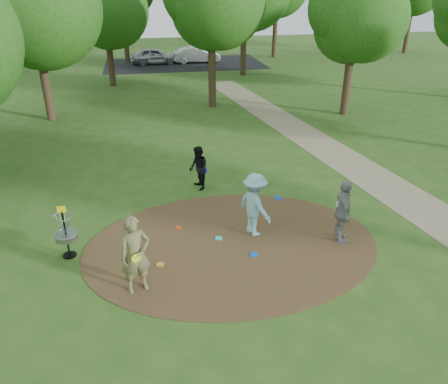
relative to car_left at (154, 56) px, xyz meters
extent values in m
plane|color=#2D5119|center=(0.63, -30.27, -0.70)|extent=(100.00, 100.00, 0.00)
cylinder|color=#47301C|center=(0.63, -30.27, -0.69)|extent=(8.40, 8.40, 0.02)
cube|color=#8C7A5B|center=(7.13, -28.27, -0.70)|extent=(7.55, 39.89, 0.01)
cube|color=black|center=(2.63, -0.27, -0.70)|extent=(14.00, 8.00, 0.01)
imported|color=olive|center=(-2.03, -31.80, 0.31)|extent=(0.84, 0.67, 2.02)
cylinder|color=#D1EE1A|center=(-2.01, -32.03, 0.36)|extent=(0.22, 0.10, 0.22)
imported|color=#95D0DE|center=(1.40, -29.80, 0.26)|extent=(1.18, 1.44, 1.93)
cylinder|color=blue|center=(2.08, -29.82, 0.42)|extent=(0.31, 0.31, 0.08)
imported|color=black|center=(0.23, -26.39, 0.09)|extent=(0.73, 0.87, 1.59)
cylinder|color=#0D11E4|center=(0.42, -26.44, 0.00)|extent=(0.23, 0.10, 0.22)
imported|color=gray|center=(3.73, -30.67, 0.24)|extent=(0.66, 1.17, 1.89)
cylinder|color=white|center=(3.61, -30.65, 0.50)|extent=(0.22, 0.07, 0.22)
cylinder|color=#1CE1D8|center=(0.31, -29.91, -0.68)|extent=(0.22, 0.22, 0.02)
cylinder|color=blue|center=(1.10, -30.93, -0.68)|extent=(0.22, 0.22, 0.02)
cylinder|color=#D04514|center=(-0.79, -29.06, -0.68)|extent=(0.22, 0.22, 0.02)
imported|color=#A2A2A9|center=(0.00, 0.00, 0.00)|extent=(4.23, 1.92, 1.41)
imported|color=#B8BAC1|center=(3.78, -0.04, -0.02)|extent=(4.17, 1.48, 1.37)
cylinder|color=orange|center=(-1.46, -30.89, -0.68)|extent=(0.22, 0.22, 0.02)
cylinder|color=black|center=(-3.87, -29.97, -0.03)|extent=(0.05, 0.05, 1.35)
cylinder|color=black|center=(-3.87, -29.97, -0.68)|extent=(0.36, 0.36, 0.04)
cylinder|color=gray|center=(-3.87, -29.97, -0.08)|extent=(0.60, 0.60, 0.16)
torus|color=gray|center=(-3.87, -29.97, 0.00)|extent=(0.63, 0.63, 0.03)
torus|color=gray|center=(-3.87, -29.97, 0.55)|extent=(0.58, 0.58, 0.02)
cube|color=yellow|center=(-3.87, -29.97, 0.75)|extent=(0.22, 0.02, 0.18)
cylinder|color=#332316|center=(-6.37, -16.27, 1.20)|extent=(0.44, 0.44, 3.80)
sphere|color=#204913|center=(-6.37, -16.27, 4.72)|extent=(5.92, 5.92, 5.92)
cylinder|color=#332316|center=(2.63, -15.27, 1.39)|extent=(0.44, 0.44, 4.18)
sphere|color=#204913|center=(2.63, -15.27, 4.86)|extent=(5.03, 5.03, 5.03)
cylinder|color=#332316|center=(9.63, -18.27, 1.10)|extent=(0.44, 0.44, 3.61)
sphere|color=#204913|center=(9.63, -18.27, 4.10)|extent=(4.36, 4.36, 4.36)
cylinder|color=#332316|center=(-3.37, -8.27, 1.01)|extent=(0.44, 0.44, 3.42)
sphere|color=#204913|center=(-3.37, -8.27, 4.07)|extent=(4.94, 4.94, 4.94)
cylinder|color=#332316|center=(6.63, -6.27, 1.48)|extent=(0.44, 0.44, 4.37)
camera|label=1|loc=(-1.63, -40.61, 6.14)|focal=35.00mm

